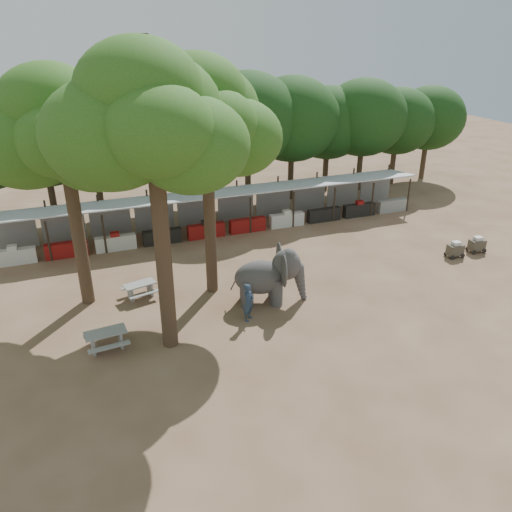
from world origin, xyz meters
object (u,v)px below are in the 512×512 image
object	(u,v)px
handler	(248,302)
elephant	(270,276)
yard_tree_center	(147,121)
picnic_table_far	(140,288)
yard_tree_left	(58,131)
yard_tree_back	(201,118)
cart_back	(477,244)
picnic_table_near	(106,338)
cart_front	(455,249)

from	to	relation	value
handler	elephant	bearing A→B (deg)	-6.72
yard_tree_center	picnic_table_far	distance (m)	9.74
handler	yard_tree_left	bearing A→B (deg)	101.28
yard_tree_left	picnic_table_far	distance (m)	8.15
handler	picnic_table_far	bearing A→B (deg)	92.71
yard_tree_left	handler	size ratio (longest dim) A/B	6.09
yard_tree_back	handler	distance (m)	8.46
yard_tree_center	cart_back	xyz separation A→B (m)	(19.18, 2.81, -8.73)
yard_tree_left	picnic_table_far	xyz separation A→B (m)	(2.58, -0.67, -7.70)
yard_tree_back	picnic_table_far	size ratio (longest dim) A/B	6.32
yard_tree_center	elephant	size ratio (longest dim) A/B	3.25
yard_tree_center	handler	bearing A→B (deg)	6.89
yard_tree_center	picnic_table_near	distance (m)	9.00
yard_tree_back	handler	bearing A→B (deg)	-75.98
yard_tree_left	cart_back	size ratio (longest dim) A/B	10.63
yard_tree_center	cart_back	bearing A→B (deg)	8.33
yard_tree_left	cart_back	xyz separation A→B (m)	(22.18, -2.19, -7.72)
handler	cart_front	xyz separation A→B (m)	(13.59, 2.22, -0.43)
yard_tree_back	elephant	size ratio (longest dim) A/B	3.07
yard_tree_center	cart_back	world-z (taller)	yard_tree_center
picnic_table_far	cart_back	world-z (taller)	cart_back
handler	picnic_table_near	world-z (taller)	handler
picnic_table_far	cart_back	size ratio (longest dim) A/B	1.74
yard_tree_center	yard_tree_back	distance (m)	5.04
yard_tree_left	elephant	distance (m)	11.33
elephant	yard_tree_center	bearing A→B (deg)	-148.49
yard_tree_center	picnic_table_far	world-z (taller)	yard_tree_center
yard_tree_center	handler	distance (m)	9.18
yard_tree_center	elephant	bearing A→B (deg)	17.43
yard_tree_left	handler	world-z (taller)	yard_tree_left
yard_tree_left	yard_tree_back	size ratio (longest dim) A/B	0.97
picnic_table_far	cart_front	size ratio (longest dim) A/B	1.80
elephant	handler	distance (m)	2.03
yard_tree_left	picnic_table_near	size ratio (longest dim) A/B	6.13
handler	cart_back	world-z (taller)	handler
cart_back	picnic_table_near	bearing A→B (deg)	-169.54
picnic_table_far	cart_back	bearing A→B (deg)	-18.00
yard_tree_back	picnic_table_near	world-z (taller)	yard_tree_back
yard_tree_back	picnic_table_far	world-z (taller)	yard_tree_back
yard_tree_back	picnic_table_far	xyz separation A→B (m)	(-3.42, 0.33, -8.04)
yard_tree_back	picnic_table_near	xyz separation A→B (m)	(-5.40, -3.61, -8.00)
picnic_table_near	handler	bearing A→B (deg)	-4.44
yard_tree_center	handler	xyz separation A→B (m)	(3.88, 0.47, -8.30)
yard_tree_center	yard_tree_back	xyz separation A→B (m)	(3.00, 4.00, -0.67)
yard_tree_center	yard_tree_back	world-z (taller)	yard_tree_center
yard_tree_back	picnic_table_near	size ratio (longest dim) A/B	6.32
picnic_table_near	cart_back	bearing A→B (deg)	1.26
picnic_table_near	cart_front	size ratio (longest dim) A/B	1.80
yard_tree_center	picnic_table_far	bearing A→B (deg)	95.49
yard_tree_left	cart_front	bearing A→B (deg)	-6.45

